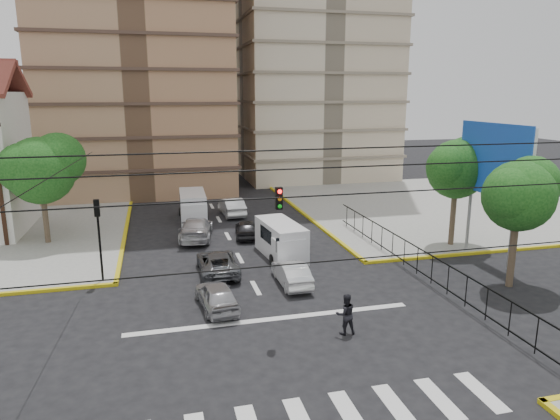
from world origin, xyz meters
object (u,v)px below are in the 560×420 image
object	(u,v)px
traffic_light_nw	(98,226)
car_silver_front_left	(217,295)
van_right_lane	(282,241)
van_left_lane	(193,207)
pedestrian_crosswalk	(346,314)
car_white_front_right	(292,273)

from	to	relation	value
traffic_light_nw	car_silver_front_left	xyz separation A→B (m)	(5.53, -4.84, -2.46)
van_right_lane	van_left_lane	size ratio (longest dim) A/B	0.98
traffic_light_nw	pedestrian_crosswalk	xyz separation A→B (m)	(10.46, -8.69, -2.22)
van_left_lane	pedestrian_crosswalk	world-z (taller)	van_left_lane
pedestrian_crosswalk	van_right_lane	bearing A→B (deg)	-89.07
car_white_front_right	van_left_lane	bearing A→B (deg)	-75.71
pedestrian_crosswalk	van_left_lane	bearing A→B (deg)	-77.09
van_right_lane	car_silver_front_left	xyz separation A→B (m)	(-4.83, -6.56, -0.39)
car_silver_front_left	traffic_light_nw	bearing A→B (deg)	-47.34
car_white_front_right	pedestrian_crosswalk	distance (m)	5.97
pedestrian_crosswalk	car_white_front_right	bearing A→B (deg)	-82.73
traffic_light_nw	pedestrian_crosswalk	bearing A→B (deg)	-39.74
van_right_lane	pedestrian_crosswalk	bearing A→B (deg)	-95.90
van_left_lane	pedestrian_crosswalk	bearing A→B (deg)	-75.44
van_left_lane	car_white_front_right	xyz separation A→B (m)	(3.95, -15.10, -0.46)
van_left_lane	pedestrian_crosswalk	xyz separation A→B (m)	(4.66, -21.02, -0.20)
van_right_lane	traffic_light_nw	bearing A→B (deg)	-177.03
car_silver_front_left	pedestrian_crosswalk	xyz separation A→B (m)	(4.93, -3.85, 0.23)
van_right_lane	car_white_front_right	size ratio (longest dim) A/B	1.29
van_right_lane	pedestrian_crosswalk	xyz separation A→B (m)	(0.10, -10.41, -0.16)
traffic_light_nw	van_left_lane	bearing A→B (deg)	64.83
van_right_lane	van_left_lane	bearing A→B (deg)	106.86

